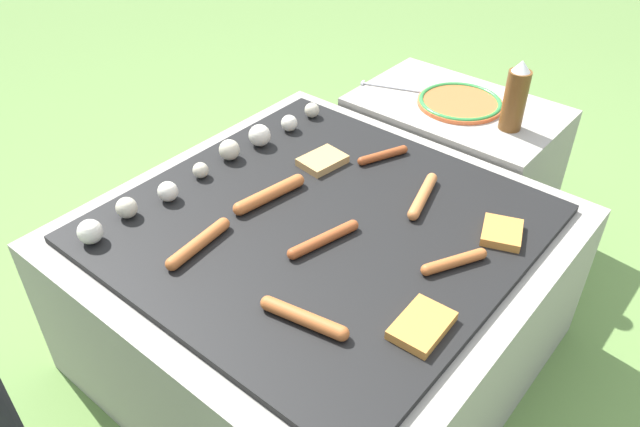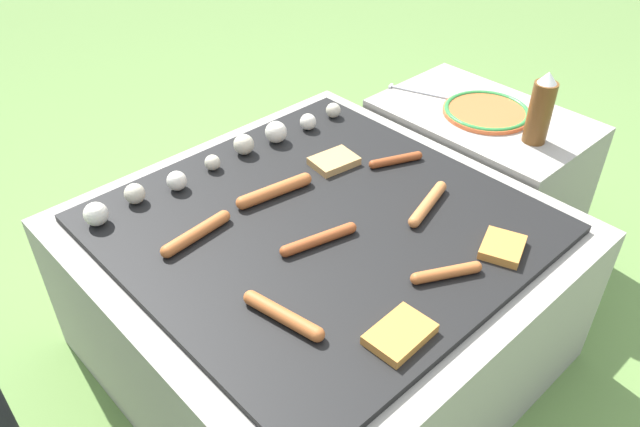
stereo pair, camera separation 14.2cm
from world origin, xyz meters
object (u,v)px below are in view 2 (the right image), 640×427
condiment_bottle (541,109)px  fork_utensil (416,91)px  plate_colorful (487,111)px  sausage_front_center (428,204)px

condiment_bottle → fork_utensil: (-0.01, 0.41, -0.09)m
plate_colorful → condiment_bottle: condiment_bottle is taller
plate_colorful → condiment_bottle: 0.20m
plate_colorful → fork_utensil: (-0.04, 0.23, -0.01)m
condiment_bottle → sausage_front_center: bearing=179.7°
sausage_front_center → fork_utensil: (0.45, 0.41, -0.01)m
condiment_bottle → fork_utensil: condiment_bottle is taller
sausage_front_center → plate_colorful: (0.49, 0.18, -0.01)m
sausage_front_center → plate_colorful: sausage_front_center is taller
fork_utensil → condiment_bottle: bearing=-88.9°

